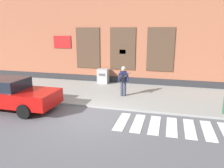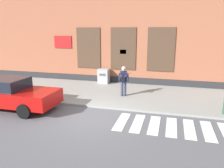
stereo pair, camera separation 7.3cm
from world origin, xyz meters
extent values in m
plane|color=#56565B|center=(0.00, 0.00, 0.00)|extent=(160.00, 160.00, 0.00)
cube|color=gray|center=(0.00, 3.82, 0.05)|extent=(28.00, 5.28, 0.10)
cube|color=#99563D|center=(0.00, 8.46, 3.16)|extent=(28.00, 4.00, 6.31)
cube|color=#28282B|center=(0.00, 6.44, 0.28)|extent=(28.00, 0.04, 0.55)
cube|color=#473323|center=(-2.58, 6.43, 2.55)|extent=(1.80, 0.06, 2.91)
cube|color=black|center=(-2.58, 6.42, 2.55)|extent=(1.68, 0.03, 2.79)
cube|color=#473323|center=(0.00, 6.43, 2.55)|extent=(1.80, 0.06, 2.91)
cube|color=black|center=(0.00, 6.42, 2.55)|extent=(1.68, 0.03, 2.79)
cube|color=#473323|center=(2.58, 6.43, 2.55)|extent=(1.80, 0.06, 2.91)
cube|color=black|center=(2.58, 6.42, 2.55)|extent=(1.68, 0.03, 2.79)
cube|color=red|center=(-4.62, 6.42, 2.97)|extent=(1.40, 0.04, 0.90)
cube|color=yellow|center=(0.00, 6.41, 2.35)|extent=(0.44, 0.02, 0.30)
cube|color=silver|center=(1.44, -0.12, 0.01)|extent=(0.42, 1.90, 0.01)
cube|color=silver|center=(2.12, -0.12, 0.01)|extent=(0.42, 1.90, 0.01)
cube|color=silver|center=(2.80, -0.12, 0.01)|extent=(0.42, 1.90, 0.01)
cube|color=silver|center=(3.49, -0.12, 0.01)|extent=(0.42, 1.90, 0.01)
cube|color=silver|center=(4.17, -0.12, 0.01)|extent=(0.42, 1.90, 0.01)
cube|color=silver|center=(4.85, -0.12, 0.01)|extent=(0.42, 1.90, 0.01)
cube|color=#B20F0C|center=(-4.12, -0.02, 0.67)|extent=(4.60, 1.85, 0.68)
cube|color=black|center=(-4.37, -0.02, 1.27)|extent=(1.84, 1.59, 0.52)
cube|color=silver|center=(-1.86, 0.54, 0.74)|extent=(0.06, 0.24, 0.12)
cube|color=silver|center=(-1.86, -0.60, 0.74)|extent=(0.06, 0.24, 0.12)
cylinder|color=black|center=(-2.79, 0.85, 0.33)|extent=(0.66, 0.24, 0.66)
cylinder|color=black|center=(-2.79, -0.90, 0.33)|extent=(0.66, 0.24, 0.66)
cylinder|color=black|center=(-5.45, 0.86, 0.33)|extent=(0.66, 0.24, 0.66)
cylinder|color=#33384C|center=(0.83, 3.30, 0.53)|extent=(0.15, 0.15, 0.86)
cylinder|color=#33384C|center=(0.67, 3.23, 0.53)|extent=(0.15, 0.15, 0.86)
cube|color=#191E47|center=(0.75, 3.27, 1.26)|extent=(0.42, 0.31, 0.58)
sphere|color=tan|center=(0.75, 3.27, 1.66)|extent=(0.22, 0.22, 0.22)
cylinder|color=beige|center=(0.75, 3.27, 1.72)|extent=(0.27, 0.28, 0.02)
cylinder|color=beige|center=(0.75, 3.27, 1.77)|extent=(0.18, 0.18, 0.09)
cylinder|color=#191E47|center=(1.00, 3.24, 1.22)|extent=(0.21, 0.52, 0.39)
cylinder|color=#191E47|center=(0.54, 3.12, 1.22)|extent=(0.21, 0.52, 0.39)
ellipsoid|color=black|center=(0.71, 3.08, 1.18)|extent=(0.38, 0.21, 0.44)
cylinder|color=black|center=(0.73, 3.02, 1.18)|extent=(0.09, 0.03, 0.09)
cylinder|color=brown|center=(0.97, 3.12, 1.36)|extent=(0.47, 0.15, 0.34)
cube|color=#9E9E9E|center=(-1.31, 6.01, 0.62)|extent=(0.75, 0.61, 1.04)
cube|color=#4C4C4C|center=(-1.31, 5.69, 0.78)|extent=(0.45, 0.02, 0.16)
camera|label=1|loc=(3.26, -8.60, 3.75)|focal=35.00mm
camera|label=2|loc=(3.33, -8.58, 3.75)|focal=35.00mm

